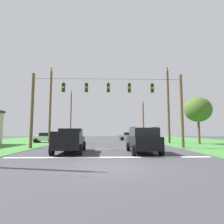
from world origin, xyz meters
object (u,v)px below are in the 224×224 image
pickup_truck (70,140)px  distant_car_crossing_white (47,137)px  overhead_signal_span (108,105)px  utility_pole_far_left (71,115)px  utility_pole_far_right (143,120)px  suv_black (143,140)px  distant_car_far_parked (130,136)px  utility_pole_mid_right (168,105)px  utility_pole_mid_left (50,105)px  tree_roadside_right (198,110)px  distant_car_oncoming (71,138)px

pickup_truck → distant_car_crossing_white: bearing=114.0°
overhead_signal_span → utility_pole_far_left: size_ratio=1.39×
distant_car_crossing_white → utility_pole_far_left: utility_pole_far_left is taller
distant_car_crossing_white → utility_pole_far_right: bearing=41.1°
overhead_signal_span → suv_black: bearing=-59.1°
distant_car_far_parked → overhead_signal_span: bearing=-104.3°
utility_pole_mid_right → pickup_truck: bearing=-136.4°
utility_pole_mid_left → tree_roadside_right: (20.83, -2.82, -0.93)m
utility_pole_far_right → utility_pole_far_left: utility_pole_far_left is taller
utility_pole_mid_left → tree_roadside_right: bearing=-7.7°
suv_black → utility_pole_far_left: size_ratio=0.42×
distant_car_far_parked → utility_pole_mid_left: size_ratio=0.39×
overhead_signal_span → pickup_truck: bearing=-129.1°
overhead_signal_span → distant_car_crossing_white: bearing=133.2°
distant_car_crossing_white → tree_roadside_right: tree_roadside_right is taller
pickup_truck → utility_pole_mid_left: bearing=113.6°
suv_black → utility_pole_far_left: 32.34m
distant_car_crossing_white → distant_car_oncoming: (4.20, -3.23, 0.00)m
utility_pole_mid_right → utility_pole_far_left: utility_pole_far_left is taller
utility_pole_mid_left → distant_car_far_parked: bearing=34.6°
distant_car_far_parked → pickup_truck: bearing=-109.6°
utility_pole_mid_left → pickup_truck: bearing=-66.4°
utility_pole_mid_left → utility_pole_far_left: 16.99m
utility_pole_mid_right → utility_pole_far_left: bearing=134.8°
utility_pole_far_right → tree_roadside_right: 20.24m
overhead_signal_span → suv_black: overhead_signal_span is taller
utility_pole_far_left → tree_roadside_right: 28.82m
utility_pole_far_left → tree_roadside_right: utility_pole_far_left is taller
distant_car_oncoming → tree_roadside_right: (17.35, -0.98, 3.87)m
distant_car_far_parked → tree_roadside_right: (7.96, -11.68, 3.87)m
suv_black → distant_car_oncoming: 13.56m
utility_pole_mid_right → tree_roadside_right: (3.36, -2.10, -0.87)m
utility_pole_mid_left → tree_roadside_right: utility_pole_mid_left is taller
pickup_truck → tree_roadside_right: size_ratio=0.86×
tree_roadside_right → distant_car_crossing_white: bearing=169.0°
tree_roadside_right → suv_black: bearing=-133.4°
utility_pole_far_right → overhead_signal_span: bearing=-109.0°
distant_car_oncoming → utility_pole_far_left: 19.75m
distant_car_oncoming → utility_pole_far_left: utility_pole_far_left is taller
utility_pole_far_right → utility_pole_far_left: (-17.37, -0.13, 1.10)m
pickup_truck → utility_pole_mid_right: size_ratio=0.48×
overhead_signal_span → utility_pole_far_left: utility_pole_far_left is taller
pickup_truck → utility_pole_far_left: size_ratio=0.48×
pickup_truck → tree_roadside_right: (15.48, 9.44, 3.69)m
suv_black → overhead_signal_span: bearing=120.9°
utility_pole_mid_right → suv_black: bearing=-117.1°
suv_black → tree_roadside_right: 14.44m
distant_car_crossing_white → distant_car_oncoming: 5.30m
suv_black → distant_car_oncoming: suv_black is taller
pickup_truck → distant_car_crossing_white: pickup_truck is taller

